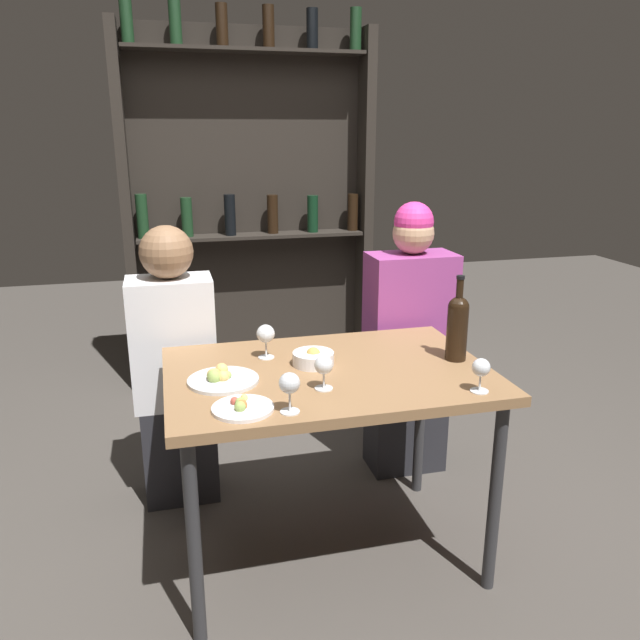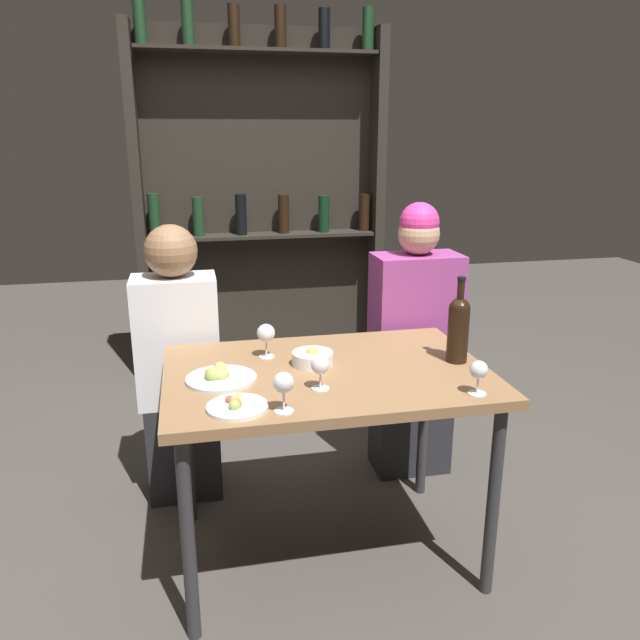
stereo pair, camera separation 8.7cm
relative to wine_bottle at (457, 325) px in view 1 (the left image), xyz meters
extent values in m
plane|color=#47423D|center=(-0.48, 0.01, -0.89)|extent=(10.00, 10.00, 0.00)
cube|color=olive|center=(-0.48, 0.01, -0.15)|extent=(1.14, 0.77, 0.04)
cylinder|color=#2D2D30|center=(-0.99, -0.31, -0.53)|extent=(0.04, 0.04, 0.72)
cylinder|color=#2D2D30|center=(0.02, -0.31, -0.53)|extent=(0.04, 0.04, 0.72)
cylinder|color=#2D2D30|center=(-0.99, 0.34, -0.53)|extent=(0.04, 0.04, 0.72)
cylinder|color=#2D2D30|center=(0.02, 0.34, -0.53)|extent=(0.04, 0.04, 0.72)
cube|color=#28231E|center=(-0.48, 1.94, 0.19)|extent=(1.45, 0.02, 2.16)
cube|color=#28231E|center=(-1.21, 1.83, 0.19)|extent=(0.06, 0.18, 2.16)
cube|color=#28231E|center=(0.24, 1.83, 0.19)|extent=(0.06, 0.18, 2.16)
cube|color=#28231E|center=(-0.48, 1.83, 0.06)|extent=(1.37, 0.18, 0.02)
cylinder|color=#19381E|center=(-1.13, 1.84, 0.20)|extent=(0.07, 0.07, 0.26)
cylinder|color=#19381E|center=(-0.87, 1.84, 0.18)|extent=(0.07, 0.07, 0.23)
cylinder|color=black|center=(-0.62, 1.82, 0.19)|extent=(0.07, 0.07, 0.25)
cylinder|color=black|center=(-0.35, 1.84, 0.19)|extent=(0.07, 0.07, 0.24)
cylinder|color=black|center=(-0.10, 1.83, 0.18)|extent=(0.07, 0.07, 0.23)
cylinder|color=black|center=(0.16, 1.83, 0.18)|extent=(0.07, 0.07, 0.23)
cube|color=#28231E|center=(-0.48, 1.83, 1.12)|extent=(1.37, 0.18, 0.02)
cylinder|color=#19381E|center=(-1.13, 1.83, 1.24)|extent=(0.07, 0.07, 0.24)
cylinder|color=#19381E|center=(-0.87, 1.84, 1.24)|extent=(0.07, 0.07, 0.24)
cylinder|color=black|center=(-0.62, 1.84, 1.24)|extent=(0.07, 0.07, 0.23)
cylinder|color=black|center=(-0.35, 1.83, 1.24)|extent=(0.07, 0.07, 0.23)
cylinder|color=black|center=(-0.10, 1.83, 1.24)|extent=(0.07, 0.07, 0.22)
cylinder|color=#19381E|center=(0.16, 1.82, 1.24)|extent=(0.07, 0.07, 0.24)
cylinder|color=black|center=(0.00, 0.00, -0.03)|extent=(0.08, 0.08, 0.20)
sphere|color=black|center=(0.00, 0.00, 0.07)|extent=(0.08, 0.08, 0.08)
cylinder|color=black|center=(0.00, 0.00, 0.12)|extent=(0.03, 0.03, 0.10)
cylinder|color=black|center=(0.00, 0.00, 0.18)|extent=(0.03, 0.03, 0.01)
cylinder|color=silver|center=(-0.69, -0.30, -0.13)|extent=(0.06, 0.06, 0.00)
cylinder|color=silver|center=(-0.69, -0.30, -0.09)|extent=(0.01, 0.01, 0.07)
sphere|color=silver|center=(-0.69, -0.30, -0.04)|extent=(0.06, 0.06, 0.06)
cylinder|color=silver|center=(-0.06, -0.29, -0.13)|extent=(0.06, 0.06, 0.00)
cylinder|color=silver|center=(-0.06, -0.29, -0.10)|extent=(0.01, 0.01, 0.06)
sphere|color=silver|center=(-0.06, -0.29, -0.05)|extent=(0.06, 0.06, 0.06)
cylinder|color=silver|center=(-0.68, 0.19, -0.13)|extent=(0.06, 0.06, 0.00)
cylinder|color=silver|center=(-0.68, 0.19, -0.09)|extent=(0.01, 0.01, 0.07)
sphere|color=silver|center=(-0.68, 0.19, -0.04)|extent=(0.07, 0.07, 0.07)
cylinder|color=silver|center=(-0.54, -0.15, -0.13)|extent=(0.06, 0.06, 0.00)
cylinder|color=silver|center=(-0.54, -0.15, -0.10)|extent=(0.01, 0.01, 0.06)
sphere|color=silver|center=(-0.54, -0.15, -0.05)|extent=(0.06, 0.06, 0.06)
cylinder|color=white|center=(-0.82, -0.25, -0.13)|extent=(0.19, 0.19, 0.01)
sphere|color=#B74C3D|center=(-0.84, -0.22, -0.11)|extent=(0.03, 0.03, 0.03)
sphere|color=#C67038|center=(-0.82, -0.26, -0.11)|extent=(0.03, 0.03, 0.03)
sphere|color=#99B256|center=(-0.83, -0.24, -0.11)|extent=(0.03, 0.03, 0.03)
sphere|color=#99B256|center=(-0.83, -0.27, -0.11)|extent=(0.03, 0.03, 0.03)
sphere|color=#E5BC66|center=(-0.81, -0.20, -0.12)|extent=(0.02, 0.02, 0.02)
cylinder|color=silver|center=(-0.86, -0.01, -0.13)|extent=(0.24, 0.24, 0.01)
sphere|color=#E5BC66|center=(-0.86, -0.02, -0.11)|extent=(0.04, 0.04, 0.04)
sphere|color=#E5BC66|center=(-0.89, -0.01, -0.11)|extent=(0.05, 0.05, 0.05)
sphere|color=#E5BC66|center=(-0.85, 0.04, -0.11)|extent=(0.04, 0.04, 0.04)
sphere|color=#99B256|center=(-0.89, -0.02, -0.11)|extent=(0.05, 0.05, 0.05)
sphere|color=#99B256|center=(-0.84, 0.00, -0.11)|extent=(0.03, 0.03, 0.03)
cylinder|color=white|center=(-0.52, 0.07, -0.11)|extent=(0.15, 0.15, 0.05)
sphere|color=gold|center=(-0.52, 0.07, -0.09)|extent=(0.05, 0.05, 0.05)
cube|color=#26262B|center=(-1.01, 0.56, -0.67)|extent=(0.31, 0.22, 0.45)
cube|color=white|center=(-1.01, 0.56, -0.17)|extent=(0.35, 0.22, 0.55)
sphere|color=#8C6647|center=(-1.01, 0.56, 0.21)|extent=(0.22, 0.22, 0.22)
cube|color=#26262B|center=(0.05, 0.56, -0.67)|extent=(0.35, 0.22, 0.45)
cube|color=#9E3F8C|center=(0.05, 0.56, -0.14)|extent=(0.39, 0.22, 0.60)
sphere|color=tan|center=(0.05, 0.56, 0.25)|extent=(0.18, 0.18, 0.18)
sphere|color=#EA3893|center=(0.05, 0.56, 0.30)|extent=(0.17, 0.17, 0.17)
camera|label=1|loc=(-1.02, -1.98, 0.67)|focal=35.00mm
camera|label=2|loc=(-0.93, -2.00, 0.67)|focal=35.00mm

